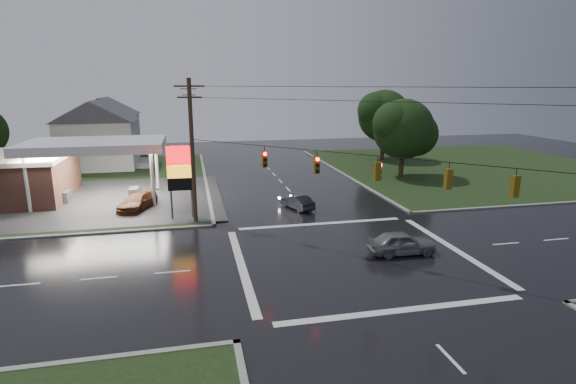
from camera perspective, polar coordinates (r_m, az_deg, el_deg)
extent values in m
plane|color=black|center=(28.75, 8.23, -8.13)|extent=(120.00, 120.00, 0.00)
cube|color=black|center=(54.53, -29.55, 0.67)|extent=(36.00, 36.00, 0.08)
cube|color=black|center=(63.05, 22.31, 2.95)|extent=(36.00, 36.00, 0.08)
cube|color=#2D2D2D|center=(45.40, -25.18, -1.07)|extent=(26.00, 18.00, 0.02)
cylinder|color=silver|center=(42.89, -30.25, 0.87)|extent=(0.30, 0.30, 5.00)
cylinder|color=silver|center=(40.89, -16.83, 1.62)|extent=(0.30, 0.30, 5.00)
cylinder|color=silver|center=(48.52, -28.17, 2.40)|extent=(0.30, 0.30, 5.00)
cylinder|color=silver|center=(46.77, -16.32, 3.10)|extent=(0.30, 0.30, 5.00)
cube|color=silver|center=(44.08, -23.31, 5.49)|extent=(12.00, 8.00, 0.80)
cube|color=white|center=(44.13, -23.26, 4.95)|extent=(11.40, 7.40, 0.04)
cube|color=#59595E|center=(45.54, -26.47, -0.57)|extent=(0.80, 1.60, 1.10)
cube|color=#59595E|center=(44.42, -18.96, -0.20)|extent=(0.80, 1.60, 1.10)
cylinder|color=#59595E|center=(36.28, -14.71, 1.09)|extent=(0.16, 0.16, 6.00)
cylinder|color=#59595E|center=(36.24, -12.19, 1.22)|extent=(0.16, 0.16, 6.00)
cube|color=red|center=(35.86, -13.64, 4.59)|extent=(2.00, 0.35, 1.40)
cube|color=gold|center=(36.07, -13.53, 2.55)|extent=(2.00, 0.35, 1.00)
cube|color=black|center=(36.27, -13.44, 1.00)|extent=(2.00, 0.35, 1.00)
cylinder|color=#382619|center=(34.81, -12.05, 4.92)|extent=(0.32, 0.32, 11.00)
cube|color=#382619|center=(34.44, -12.46, 13.00)|extent=(2.20, 0.12, 0.12)
cube|color=#382619|center=(34.46, -12.39, 11.67)|extent=(1.80, 0.12, 0.12)
cylinder|color=#382619|center=(63.17, -12.33, 8.45)|extent=(0.32, 0.32, 10.50)
cube|color=#382619|center=(62.95, -12.54, 12.67)|extent=(2.20, 0.12, 0.12)
cube|color=#382619|center=(62.96, -12.51, 11.94)|extent=(1.80, 0.12, 0.12)
cube|color=#59470C|center=(30.50, -2.99, 4.19)|extent=(0.34, 0.34, 1.10)
cylinder|color=#FF0C07|center=(30.24, -2.93, 4.84)|extent=(0.22, 0.08, 0.22)
cube|color=#59470C|center=(28.37, 3.66, 3.47)|extent=(0.34, 0.34, 1.10)
cylinder|color=#FF0C07|center=(28.12, 3.79, 4.17)|extent=(0.22, 0.08, 0.22)
cube|color=#59470C|center=(26.69, 11.25, 2.59)|extent=(0.34, 0.34, 1.10)
cylinder|color=#FF0C07|center=(26.70, 11.69, 3.41)|extent=(0.08, 0.22, 0.22)
cube|color=#59470C|center=(25.54, 19.68, 1.56)|extent=(0.34, 0.34, 1.10)
cylinder|color=#FF0C07|center=(25.63, 19.52, 2.49)|extent=(0.22, 0.08, 0.22)
cube|color=#59470C|center=(25.05, 26.85, 0.66)|extent=(0.34, 0.34, 1.10)
cylinder|color=#FF0C07|center=(25.13, 26.66, 1.60)|extent=(0.22, 0.08, 0.22)
cube|color=silver|center=(62.45, -22.86, 5.57)|extent=(9.00, 8.00, 6.00)
cube|color=gray|center=(62.08, -17.82, 3.51)|extent=(1.60, 4.80, 0.80)
cube|color=silver|center=(74.37, -22.02, 6.77)|extent=(9.00, 8.00, 6.00)
cube|color=gray|center=(73.99, -17.79, 5.04)|extent=(1.60, 4.80, 0.80)
cylinder|color=black|center=(53.17, 14.24, 4.46)|extent=(0.56, 0.56, 5.04)
sphere|color=black|center=(52.79, 14.44, 7.74)|extent=(6.80, 6.80, 6.80)
sphere|color=black|center=(53.90, 15.88, 7.09)|extent=(5.10, 5.10, 5.10)
sphere|color=black|center=(51.77, 13.32, 8.50)|extent=(4.76, 4.76, 4.76)
cylinder|color=black|center=(65.14, 11.95, 6.45)|extent=(0.56, 0.56, 5.60)
sphere|color=black|center=(64.83, 12.10, 9.43)|extent=(7.20, 7.20, 7.20)
sphere|color=black|center=(65.91, 13.40, 8.81)|extent=(5.40, 5.40, 5.40)
sphere|color=black|center=(63.83, 11.09, 10.14)|extent=(5.04, 5.04, 5.04)
imported|color=black|center=(38.87, 1.20, -1.26)|extent=(2.47, 3.92, 1.22)
imported|color=slate|center=(29.58, 14.23, -6.28)|extent=(4.36, 1.91, 1.46)
imported|color=#632E16|center=(40.78, -18.54, -1.14)|extent=(3.63, 5.21, 1.40)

